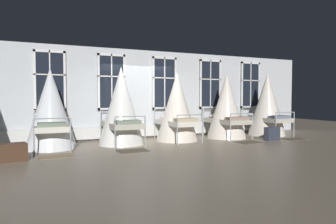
# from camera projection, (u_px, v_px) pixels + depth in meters

# --- Properties ---
(ground) EXTENTS (26.12, 26.12, 0.00)m
(ground) POSITION_uv_depth(u_px,v_px,m) (152.00, 143.00, 9.34)
(ground) COLOR gray
(back_wall_with_windows) EXTENTS (14.06, 0.10, 3.03)m
(back_wall_with_windows) POSITION_uv_depth(u_px,v_px,m) (138.00, 94.00, 10.48)
(back_wall_with_windows) COLOR silver
(back_wall_with_windows) RESTS_ON ground
(window_bank) EXTENTS (10.39, 0.10, 2.76)m
(window_bank) POSITION_uv_depth(u_px,v_px,m) (139.00, 108.00, 10.39)
(window_bank) COLOR black
(window_bank) RESTS_ON ground
(cot_second) EXTENTS (1.37, 1.83, 2.21)m
(cot_second) POSITION_uv_depth(u_px,v_px,m) (51.00, 110.00, 8.30)
(cot_second) COLOR #9EA3A8
(cot_second) RESTS_ON ground
(cot_third) EXTENTS (1.37, 1.83, 2.32)m
(cot_third) POSITION_uv_depth(u_px,v_px,m) (121.00, 107.00, 9.06)
(cot_third) COLOR #9EA3A8
(cot_third) RESTS_ON ground
(cot_fourth) EXTENTS (1.37, 1.82, 2.23)m
(cot_fourth) POSITION_uv_depth(u_px,v_px,m) (177.00, 107.00, 9.89)
(cot_fourth) COLOR #9EA3A8
(cot_fourth) RESTS_ON ground
(cot_fifth) EXTENTS (1.37, 1.84, 2.25)m
(cot_fifth) POSITION_uv_depth(u_px,v_px,m) (226.00, 106.00, 10.58)
(cot_fifth) COLOR #9EA3A8
(cot_fifth) RESTS_ON ground
(cot_sixth) EXTENTS (1.37, 1.83, 2.33)m
(cot_sixth) POSITION_uv_depth(u_px,v_px,m) (267.00, 105.00, 11.37)
(cot_sixth) COLOR #9EA3A8
(cot_sixth) RESTS_ON ground
(rug_second) EXTENTS (0.83, 0.60, 0.01)m
(rug_second) POSITION_uv_depth(u_px,v_px,m) (56.00, 156.00, 7.19)
(rug_second) COLOR #8E7A5B
(rug_second) RESTS_ON ground
(rug_third) EXTENTS (0.81, 0.57, 0.01)m
(rug_third) POSITION_uv_depth(u_px,v_px,m) (133.00, 151.00, 7.96)
(rug_third) COLOR brown
(rug_third) RESTS_ON ground
(rug_fifth) EXTENTS (0.82, 0.59, 0.01)m
(rug_fifth) POSITION_uv_depth(u_px,v_px,m) (249.00, 142.00, 9.49)
(rug_fifth) COLOR brown
(rug_fifth) RESTS_ON ground
(rug_sixth) EXTENTS (0.82, 0.58, 0.01)m
(rug_sixth) POSITION_uv_depth(u_px,v_px,m) (294.00, 139.00, 10.26)
(rug_sixth) COLOR brown
(rug_sixth) RESTS_ON ground
(suitcase_dark) EXTENTS (0.58, 0.27, 0.47)m
(suitcase_dark) POSITION_uv_depth(u_px,v_px,m) (272.00, 134.00, 9.94)
(suitcase_dark) COLOR #2D3342
(suitcase_dark) RESTS_ON ground
(travel_trunk) EXTENTS (0.70, 0.51, 0.39)m
(travel_trunk) POSITION_uv_depth(u_px,v_px,m) (11.00, 152.00, 6.66)
(travel_trunk) COLOR #472D1E
(travel_trunk) RESTS_ON ground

